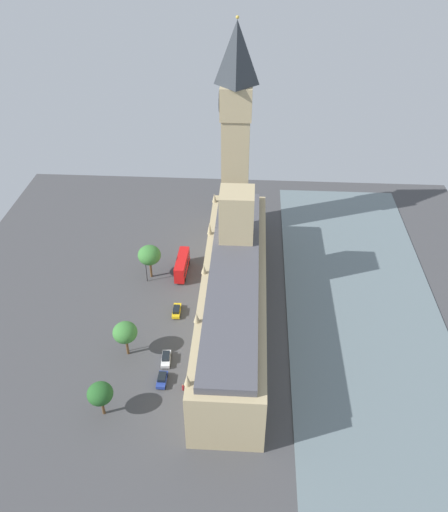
{
  "coord_description": "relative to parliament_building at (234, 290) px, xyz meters",
  "views": [
    {
      "loc": [
        -5.1,
        88.86,
        83.02
      ],
      "look_at": [
        1.0,
        -13.86,
        8.03
      ],
      "focal_mm": 36.57,
      "sensor_mm": 36.0,
      "label": 1
    }
  ],
  "objects": [
    {
      "name": "clock_tower",
      "position": [
        1.45,
        -38.32,
        21.79
      ],
      "size": [
        8.29,
        8.29,
        57.47
      ],
      "color": "tan",
      "rests_on": "ground"
    },
    {
      "name": "parliament_building",
      "position": [
        0.0,
        0.0,
        0.0
      ],
      "size": [
        14.1,
        68.42,
        26.88
      ],
      "color": "tan",
      "rests_on": "ground"
    },
    {
      "name": "car_white_under_trees",
      "position": [
        13.62,
        14.98,
        -7.06
      ],
      "size": [
        2.16,
        4.68,
        1.74
      ],
      "rotation": [
        0.0,
        0.0,
        0.07
      ],
      "color": "silver",
      "rests_on": "ground"
    },
    {
      "name": "car_blue_opposite_hall",
      "position": [
        13.58,
        20.64,
        -7.06
      ],
      "size": [
        1.97,
        4.28,
        1.74
      ],
      "rotation": [
        0.0,
        0.0,
        -0.01
      ],
      "color": "navy",
      "rests_on": "ground"
    },
    {
      "name": "double_decker_bus_kerbside",
      "position": [
        13.96,
        -15.5,
        -5.31
      ],
      "size": [
        2.89,
        10.57,
        4.75
      ],
      "rotation": [
        0.0,
        0.0,
        3.11
      ],
      "color": "red",
      "rests_on": "ground"
    },
    {
      "name": "pedestrian_far_end",
      "position": [
        9.1,
        22.34,
        -7.23
      ],
      "size": [
        0.61,
        0.67,
        1.59
      ],
      "rotation": [
        0.0,
        0.0,
        2.61
      ],
      "color": "maroon",
      "rests_on": "ground"
    },
    {
      "name": "plane_tree_trailing",
      "position": [
        23.52,
        28.8,
        -2.3
      ],
      "size": [
        4.86,
        4.86,
        7.76
      ],
      "color": "brown",
      "rests_on": "ground"
    },
    {
      "name": "plane_tree_midblock",
      "position": [
        22.13,
        13.25,
        -1.73
      ],
      "size": [
        5.17,
        5.17,
        8.46
      ],
      "color": "brown",
      "rests_on": "ground"
    },
    {
      "name": "plane_tree_by_river_gate",
      "position": [
        21.71,
        -13.55,
        -1.2
      ],
      "size": [
        5.75,
        5.75,
        9.23
      ],
      "color": "brown",
      "rests_on": "ground"
    },
    {
      "name": "street_lamp_near_tower",
      "position": [
        22.36,
        12.52,
        -3.12
      ],
      "size": [
        0.56,
        0.56,
        7.02
      ],
      "color": "black",
      "rests_on": "ground"
    },
    {
      "name": "car_yellow_cab_corner",
      "position": [
        13.39,
        -0.03,
        -7.06
      ],
      "size": [
        1.96,
        4.8,
        1.74
      ],
      "rotation": [
        0.0,
        0.0,
        3.17
      ],
      "color": "gold",
      "rests_on": "ground"
    },
    {
      "name": "street_lamp_leading",
      "position": [
        22.43,
        -11.65,
        -3.17
      ],
      "size": [
        0.56,
        0.56,
        6.94
      ],
      "color": "black",
      "rests_on": "ground"
    },
    {
      "name": "ground_plane",
      "position": [
        1.99,
        1.3,
        -7.95
      ],
      "size": [
        138.42,
        138.42,
        0.0
      ],
      "primitive_type": "plane",
      "color": "#424244"
    },
    {
      "name": "river_thames",
      "position": [
        -30.45,
        1.3,
        -7.82
      ],
      "size": [
        35.98,
        124.58,
        0.25
      ],
      "primitive_type": "cube",
      "color": "slate",
      "rests_on": "ground"
    }
  ]
}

